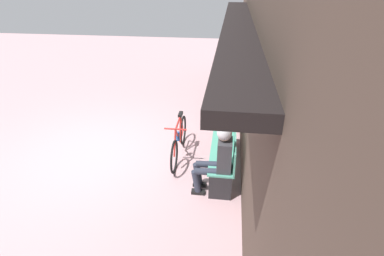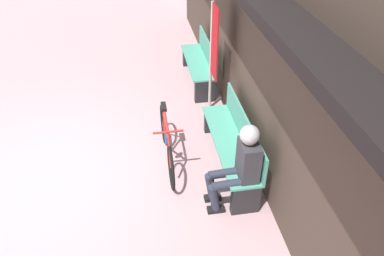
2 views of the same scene
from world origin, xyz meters
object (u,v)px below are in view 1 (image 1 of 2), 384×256
person_seated (218,155)px  banner_pole (230,81)px  park_bench_near (226,148)px  bicycle (179,141)px  park_bench_far (229,97)px

person_seated → banner_pole: 2.17m
park_bench_near → bicycle: size_ratio=1.13×
park_bench_near → park_bench_far: size_ratio=1.17×
bicycle → person_seated: size_ratio=1.34×
person_seated → park_bench_far: 3.25m
park_bench_near → banner_pole: 1.61m
park_bench_far → banner_pole: size_ratio=0.83×
park_bench_near → person_seated: person_seated is taller
bicycle → person_seated: 1.30m
park_bench_near → banner_pole: size_ratio=0.97×
person_seated → banner_pole: bearing=177.2°
park_bench_near → park_bench_far: bearing=-179.9°
park_bench_near → person_seated: size_ratio=1.52×
bicycle → banner_pole: banner_pole is taller
park_bench_near → person_seated: (0.71, -0.11, 0.29)m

